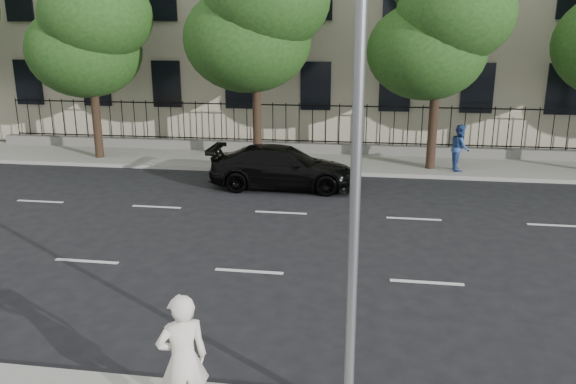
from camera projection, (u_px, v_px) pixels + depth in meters
name	position (u px, v px, depth m)	size (l,w,h in m)	color
ground	(220.00, 325.00, 10.54)	(120.00, 120.00, 0.00)	black
far_sidewalk	(308.00, 162.00, 23.85)	(60.00, 4.00, 0.15)	gray
lane_markings	(267.00, 238.00, 15.06)	(49.60, 4.62, 0.01)	silver
iron_fence	(312.00, 141.00, 25.32)	(30.00, 0.50, 2.20)	slate
street_light	(361.00, 43.00, 7.11)	(0.25, 3.32, 8.05)	slate
tree_b	(90.00, 20.00, 22.99)	(5.53, 5.12, 8.97)	#382619
tree_c	(257.00, 4.00, 21.83)	(5.89, 5.50, 9.80)	#382619
tree_d	(441.00, 19.00, 20.96)	(5.34, 4.94, 8.84)	#382619
black_sedan	(283.00, 167.00, 19.84)	(2.10, 5.17, 1.50)	black
woman_near	(183.00, 360.00, 7.44)	(0.69, 0.45, 1.89)	white
pedestrian_far	(460.00, 148.00, 21.76)	(0.87, 0.68, 1.80)	#2C4B8D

